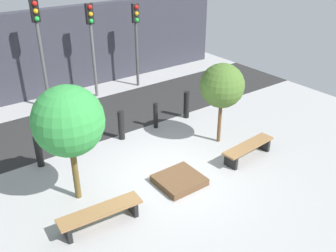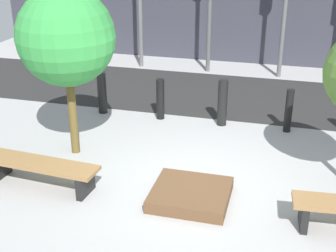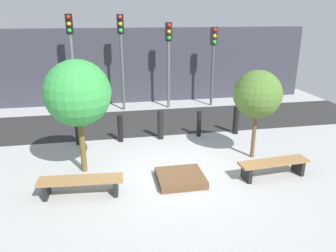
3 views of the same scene
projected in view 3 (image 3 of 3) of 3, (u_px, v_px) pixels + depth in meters
ground_plane at (177, 174)px, 8.87m from camera, size 18.00×18.00×0.00m
road_strip at (153, 121)px, 13.16m from camera, size 18.00×3.30×0.01m
building_facade at (142, 65)px, 15.73m from camera, size 16.20×0.50×3.48m
bench_left at (81, 183)px, 7.78m from camera, size 2.02×0.63×0.43m
bench_right at (273, 165)px, 8.65m from camera, size 1.94×0.59×0.45m
planter_bed at (180, 178)px, 8.48m from camera, size 1.20×1.12×0.19m
tree_behind_left_bench at (78, 93)px, 8.36m from camera, size 1.72×1.72×3.07m
tree_behind_right_bench at (258, 95)px, 9.32m from camera, size 1.39×1.39×2.64m
bollard_far_left at (78, 131)px, 10.75m from camera, size 0.20×0.20×0.96m
bollard_left at (120, 129)px, 11.00m from camera, size 0.18×0.18×0.91m
bollard_center at (160, 125)px, 11.23m from camera, size 0.21×0.21×1.00m
bollard_right at (199, 124)px, 11.49m from camera, size 0.15×0.15×0.92m
bollard_far_right at (236, 120)px, 11.71m from camera, size 0.21×0.21×1.01m
traffic_light_west at (71, 47)px, 13.49m from camera, size 0.28×0.27×4.11m
traffic_light_mid_west at (121, 46)px, 13.86m from camera, size 0.28×0.27×4.09m
traffic_light_mid_east at (169, 50)px, 14.29m from camera, size 0.28×0.27×3.76m
traffic_light_east at (213, 52)px, 14.69m from camera, size 0.28×0.27×3.56m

